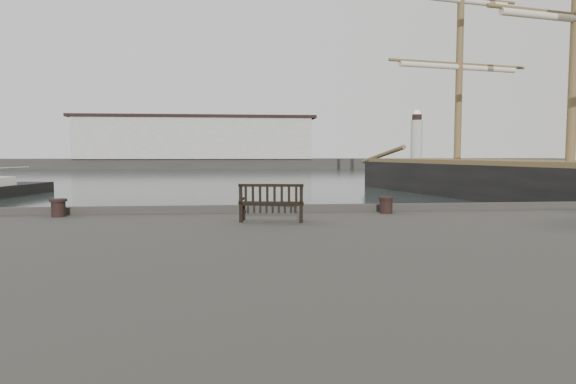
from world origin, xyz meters
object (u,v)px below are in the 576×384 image
at_px(bollard_left, 58,208).
at_px(tall_ship_main, 569,193).
at_px(bench, 272,210).
at_px(bollard_right, 386,205).

bearing_deg(bollard_left, tall_ship_main, 33.71).
relative_size(bench, bollard_left, 3.47).
height_order(bench, bollard_right, bench).
bearing_deg(bollard_right, bollard_left, 179.27).
height_order(bollard_left, tall_ship_main, tall_ship_main).
bearing_deg(bollard_right, bench, -156.56).
distance_m(bench, bollard_right, 3.23).
relative_size(bollard_left, bollard_right, 1.01).
bearing_deg(bollard_right, tall_ship_main, 45.20).
xyz_separation_m(bench, bollard_left, (-4.98, 1.39, -0.05)).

